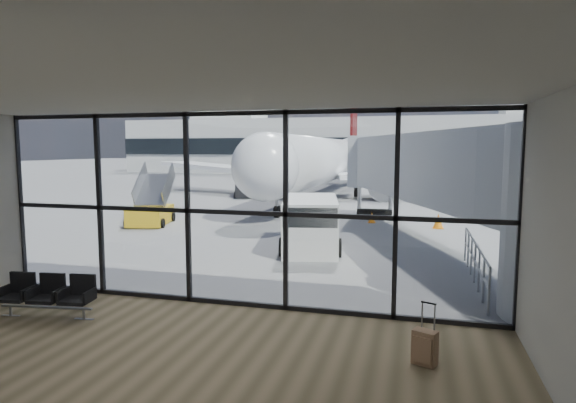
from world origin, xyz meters
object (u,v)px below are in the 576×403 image
at_px(seating_row, 49,293).
at_px(belt_loader, 246,189).
at_px(suitcase, 425,347).
at_px(service_van, 311,223).
at_px(airliner, 326,161).
at_px(mobile_stairs, 151,213).

distance_m(seating_row, belt_loader, 26.31).
relative_size(suitcase, service_van, 0.23).
distance_m(airliner, belt_loader, 6.81).
xyz_separation_m(seating_row, suitcase, (7.90, -0.38, -0.19)).
bearing_deg(belt_loader, seating_row, -97.03).
height_order(belt_loader, mobile_stairs, mobile_stairs).
relative_size(airliner, service_van, 7.56).
bearing_deg(mobile_stairs, airliner, 57.51).
relative_size(airliner, belt_loader, 8.33).
xyz_separation_m(airliner, service_van, (3.29, -20.66, -1.76)).
distance_m(service_van, belt_loader, 19.58).
height_order(suitcase, airliner, airliner).
xyz_separation_m(seating_row, belt_loader, (-4.90, 25.85, 0.10)).
height_order(seating_row, suitcase, suitcase).
height_order(seating_row, airliner, airliner).
height_order(airliner, service_van, airliner).
distance_m(seating_row, suitcase, 7.91).
bearing_deg(belt_loader, service_van, -80.70).
height_order(suitcase, service_van, service_van).
distance_m(service_van, mobile_stairs, 9.48).
bearing_deg(seating_row, suitcase, -10.58).
height_order(suitcase, belt_loader, belt_loader).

